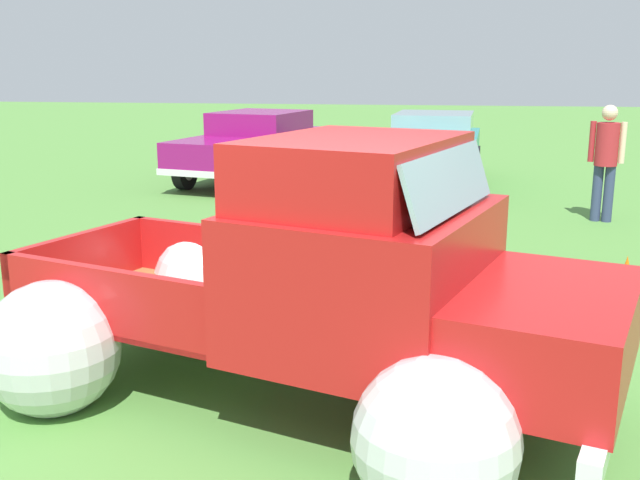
{
  "coord_description": "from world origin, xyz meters",
  "views": [
    {
      "loc": [
        1.04,
        -4.95,
        2.38
      ],
      "look_at": [
        0.0,
        1.68,
        0.77
      ],
      "focal_mm": 41.41,
      "sensor_mm": 36.0,
      "label": 1
    }
  ],
  "objects_px": {
    "show_car_0": "(258,143)",
    "lane_cone_0": "(625,288)",
    "vintage_pickup_truck": "(332,304)",
    "spectator_0": "(606,155)",
    "show_car_1": "(433,146)"
  },
  "relations": [
    {
      "from": "vintage_pickup_truck",
      "to": "spectator_0",
      "type": "relative_size",
      "value": 2.79
    },
    {
      "from": "show_car_0",
      "to": "lane_cone_0",
      "type": "xyz_separation_m",
      "value": [
        5.46,
        -7.84,
        -0.47
      ]
    },
    {
      "from": "spectator_0",
      "to": "show_car_1",
      "type": "bearing_deg",
      "value": 56.93
    },
    {
      "from": "vintage_pickup_truck",
      "to": "spectator_0",
      "type": "height_order",
      "value": "vintage_pickup_truck"
    },
    {
      "from": "show_car_0",
      "to": "spectator_0",
      "type": "distance_m",
      "value": 6.96
    },
    {
      "from": "show_car_1",
      "to": "lane_cone_0",
      "type": "relative_size",
      "value": 7.25
    },
    {
      "from": "vintage_pickup_truck",
      "to": "show_car_0",
      "type": "bearing_deg",
      "value": 124.62
    },
    {
      "from": "vintage_pickup_truck",
      "to": "show_car_0",
      "type": "distance_m",
      "value": 10.5
    },
    {
      "from": "show_car_1",
      "to": "lane_cone_0",
      "type": "height_order",
      "value": "show_car_1"
    },
    {
      "from": "vintage_pickup_truck",
      "to": "show_car_1",
      "type": "height_order",
      "value": "vintage_pickup_truck"
    },
    {
      "from": "show_car_0",
      "to": "show_car_1",
      "type": "xyz_separation_m",
      "value": [
        3.58,
        0.11,
        -0.0
      ]
    },
    {
      "from": "show_car_1",
      "to": "spectator_0",
      "type": "height_order",
      "value": "spectator_0"
    },
    {
      "from": "show_car_0",
      "to": "show_car_1",
      "type": "bearing_deg",
      "value": 104.37
    },
    {
      "from": "spectator_0",
      "to": "vintage_pickup_truck",
      "type": "bearing_deg",
      "value": 172.8
    },
    {
      "from": "show_car_0",
      "to": "lane_cone_0",
      "type": "bearing_deg",
      "value": 47.41
    }
  ]
}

